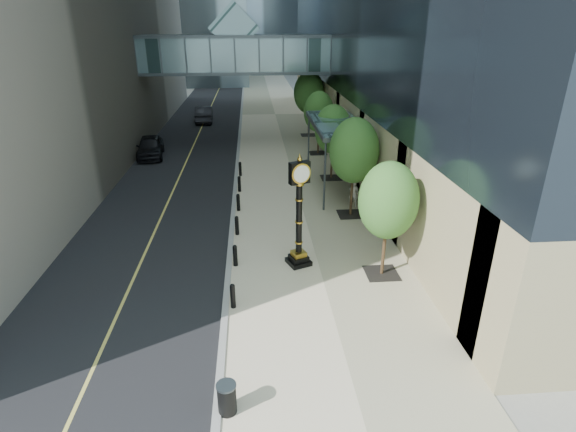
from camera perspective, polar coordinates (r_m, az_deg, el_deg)
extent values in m
plane|color=gray|center=(16.83, 2.43, -13.16)|extent=(320.00, 320.00, 0.00)
cube|color=black|center=(54.59, -10.26, 12.43)|extent=(8.00, 180.00, 0.02)
cube|color=beige|center=(54.41, -1.64, 12.77)|extent=(8.00, 180.00, 0.06)
cube|color=gray|center=(54.35, -5.96, 12.65)|extent=(0.25, 180.00, 0.07)
cube|color=#456E6F|center=(41.51, -6.68, 19.74)|extent=(17.00, 4.00, 3.00)
cube|color=#383F44|center=(41.62, -6.58, 17.75)|extent=(17.00, 4.20, 0.25)
cube|color=#383F44|center=(41.45, -6.78, 21.74)|extent=(17.00, 4.20, 0.25)
cube|color=#456E6F|center=(41.44, -6.82, 22.63)|extent=(4.24, 3.00, 4.24)
cube|color=#383F44|center=(28.52, 6.28, 11.46)|extent=(3.00, 8.00, 0.25)
cube|color=#456E6F|center=(28.49, 6.30, 11.75)|extent=(2.80, 7.80, 0.06)
cylinder|color=#383F44|center=(25.31, 4.69, 5.06)|extent=(0.12, 0.12, 4.20)
cylinder|color=#383F44|center=(32.35, 2.63, 9.17)|extent=(0.12, 0.12, 4.20)
cylinder|color=black|center=(17.29, -7.01, -10.18)|extent=(0.20, 0.20, 0.90)
cylinder|color=black|center=(20.03, -6.72, -5.13)|extent=(0.20, 0.20, 0.90)
cylinder|color=black|center=(22.90, -6.50, -1.32)|extent=(0.20, 0.20, 0.90)
cylinder|color=black|center=(25.84, -6.33, 1.64)|extent=(0.20, 0.20, 0.90)
cylinder|color=black|center=(28.84, -6.19, 3.98)|extent=(0.20, 0.20, 0.90)
cylinder|color=black|center=(31.88, -6.08, 5.88)|extent=(0.20, 0.20, 0.90)
cube|color=black|center=(19.93, 11.79, -7.11)|extent=(1.40, 1.40, 0.02)
cylinder|color=#422E1C|center=(19.30, 12.11, -3.74)|extent=(0.14, 0.14, 2.65)
ellipsoid|color=#335820|center=(18.48, 12.64, 1.92)|extent=(2.43, 2.43, 3.24)
cube|color=black|center=(25.55, 7.92, 0.22)|extent=(1.40, 1.40, 0.02)
cylinder|color=#422E1C|center=(25.02, 8.10, 3.26)|extent=(0.14, 0.14, 2.90)
ellipsoid|color=#335820|center=(24.35, 8.40, 8.21)|extent=(2.66, 2.66, 3.54)
cube|color=black|center=(31.51, 5.48, 4.85)|extent=(1.40, 1.40, 0.02)
cylinder|color=#422E1C|center=(31.12, 5.57, 7.18)|extent=(0.14, 0.14, 2.68)
ellipsoid|color=#335820|center=(30.61, 5.73, 10.91)|extent=(2.46, 2.46, 3.28)
cube|color=black|center=(37.65, 3.81, 7.99)|extent=(1.40, 1.40, 0.02)
cylinder|color=#422E1C|center=(37.32, 3.86, 9.94)|extent=(0.14, 0.14, 2.66)
ellipsoid|color=#335820|center=(36.90, 3.95, 13.05)|extent=(2.44, 2.44, 3.25)
cube|color=black|center=(43.89, 2.60, 10.24)|extent=(1.40, 1.40, 0.02)
cylinder|color=#422E1C|center=(43.57, 2.63, 12.22)|extent=(0.14, 0.14, 3.12)
ellipsoid|color=#335820|center=(43.17, 2.69, 15.36)|extent=(2.86, 2.86, 3.81)
cube|color=black|center=(20.21, 1.35, -5.81)|extent=(1.21, 1.21, 0.21)
cube|color=black|center=(20.11, 1.35, -5.30)|extent=(0.94, 0.94, 0.21)
cube|color=gold|center=(20.01, 1.36, -4.78)|extent=(0.74, 0.74, 0.21)
cylinder|color=black|center=(19.27, 1.40, -0.32)|extent=(0.27, 0.27, 3.19)
cube|color=black|center=(18.54, 1.47, 5.52)|extent=(0.93, 0.61, 0.93)
cylinder|color=white|center=(18.71, 1.41, 5.69)|extent=(0.68, 0.31, 0.72)
cylinder|color=white|center=(18.37, 1.53, 5.35)|extent=(0.68, 0.31, 0.72)
sphere|color=gold|center=(18.37, 1.48, 7.20)|extent=(0.21, 0.21, 0.21)
cylinder|color=black|center=(13.40, -7.76, -22.03)|extent=(0.65, 0.65, 0.90)
imported|color=#A9A39A|center=(26.46, 8.33, 2.84)|extent=(0.67, 0.55, 1.58)
imported|color=black|center=(38.12, -17.11, 8.43)|extent=(2.55, 5.09, 1.67)
imported|color=black|center=(51.02, -10.62, 12.62)|extent=(2.03, 5.15, 1.67)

